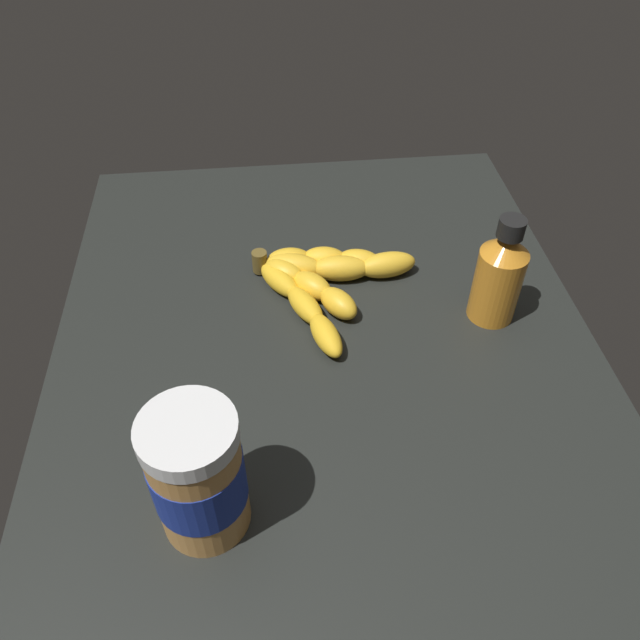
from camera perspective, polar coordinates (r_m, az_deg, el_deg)
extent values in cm
cube|color=black|center=(76.29, 0.52, -3.32)|extent=(82.40, 64.18, 4.52)
ellipsoid|color=gold|center=(80.89, -3.66, 3.60)|extent=(7.61, 6.38, 2.87)
ellipsoid|color=gold|center=(77.25, -1.36, 1.32)|extent=(7.76, 5.64, 2.87)
ellipsoid|color=gold|center=(73.55, 0.59, -1.42)|extent=(7.74, 4.78, 2.87)
ellipsoid|color=gold|center=(81.82, -3.30, 4.34)|extent=(6.07, 6.54, 3.24)
ellipsoid|color=gold|center=(79.65, -0.70, 3.11)|extent=(6.40, 6.31, 3.24)
ellipsoid|color=gold|center=(77.28, 1.69, 1.52)|extent=(6.57, 5.94, 3.24)
ellipsoid|color=gold|center=(82.61, -2.39, 4.91)|extent=(5.41, 8.35, 3.39)
ellipsoid|color=gold|center=(82.22, 1.88, 4.70)|extent=(4.03, 7.97, 3.39)
ellipsoid|color=gold|center=(83.21, 6.08, 5.00)|extent=(4.24, 8.04, 3.39)
ellipsoid|color=gold|center=(83.69, -2.84, 5.45)|extent=(3.44, 5.96, 3.29)
ellipsoid|color=gold|center=(83.77, 0.38, 5.56)|extent=(4.07, 6.27, 3.29)
ellipsoid|color=gold|center=(83.51, 3.59, 5.32)|extent=(4.90, 6.59, 3.29)
cylinder|color=brown|center=(83.47, -5.49, 5.30)|extent=(2.00, 2.00, 3.00)
cylinder|color=#BF8442|center=(57.04, -10.91, -14.13)|extent=(8.05, 8.05, 12.48)
cylinder|color=navy|center=(56.51, -11.00, -13.80)|extent=(8.21, 8.21, 5.61)
cylinder|color=silver|center=(51.20, -11.98, -9.95)|extent=(8.26, 8.26, 1.75)
cylinder|color=orange|center=(77.96, 15.73, 3.08)|extent=(5.69, 5.69, 9.49)
cone|color=orange|center=(74.31, 16.61, 6.53)|extent=(5.69, 5.69, 2.45)
cylinder|color=black|center=(72.96, 16.98, 7.98)|extent=(3.05, 3.05, 2.25)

